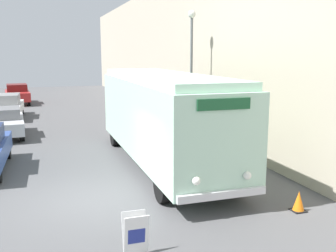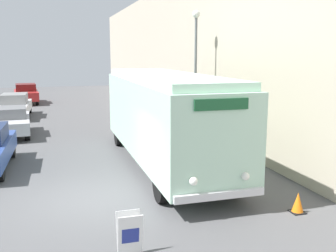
# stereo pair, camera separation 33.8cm
# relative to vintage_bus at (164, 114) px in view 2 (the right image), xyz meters

# --- Properties ---
(ground_plane) EXTENTS (80.00, 80.00, 0.00)m
(ground_plane) POSITION_rel_vintage_bus_xyz_m (-3.01, -2.83, -1.90)
(ground_plane) COLOR #4C4C4F
(building_wall_right) EXTENTS (0.30, 60.00, 8.49)m
(building_wall_right) POSITION_rel_vintage_bus_xyz_m (3.66, 7.17, 2.34)
(building_wall_right) COLOR #B2A893
(building_wall_right) RESTS_ON ground_plane
(vintage_bus) EXTENTS (2.56, 10.15, 3.38)m
(vintage_bus) POSITION_rel_vintage_bus_xyz_m (0.00, 0.00, 0.00)
(vintage_bus) COLOR black
(vintage_bus) RESTS_ON ground_plane
(sign_board) EXTENTS (0.50, 0.35, 0.94)m
(sign_board) POSITION_rel_vintage_bus_xyz_m (-2.54, -6.28, -1.45)
(sign_board) COLOR gray
(sign_board) RESTS_ON ground_plane
(streetlamp) EXTENTS (0.36, 0.36, 6.02)m
(streetlamp) POSITION_rel_vintage_bus_xyz_m (2.53, 3.57, 2.04)
(streetlamp) COLOR #595E60
(streetlamp) RESTS_ON ground_plane
(parked_car_mid) EXTENTS (2.10, 4.21, 1.43)m
(parked_car_mid) POSITION_rel_vintage_bus_xyz_m (-6.01, 7.20, -1.16)
(parked_car_mid) COLOR black
(parked_car_mid) RESTS_ON ground_plane
(parked_car_far) EXTENTS (1.93, 4.74, 1.52)m
(parked_car_far) POSITION_rel_vintage_bus_xyz_m (-6.26, 13.34, -1.13)
(parked_car_far) COLOR black
(parked_car_far) RESTS_ON ground_plane
(parked_car_distant) EXTENTS (2.15, 4.41, 1.61)m
(parked_car_distant) POSITION_rel_vintage_bus_xyz_m (-5.95, 20.65, -1.08)
(parked_car_distant) COLOR black
(parked_car_distant) RESTS_ON ground_plane
(traffic_cone) EXTENTS (0.36, 0.36, 0.55)m
(traffic_cone) POSITION_rel_vintage_bus_xyz_m (2.10, -5.32, -1.63)
(traffic_cone) COLOR black
(traffic_cone) RESTS_ON ground_plane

